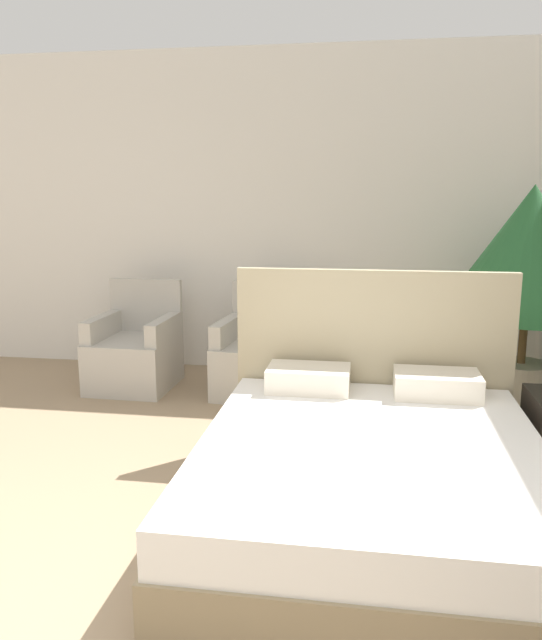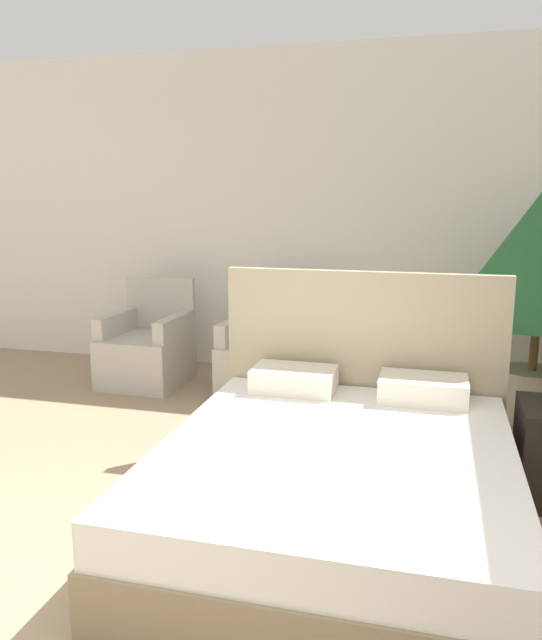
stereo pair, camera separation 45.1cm
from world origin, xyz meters
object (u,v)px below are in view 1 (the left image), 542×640
bed (370,475)px  potted_palm (530,257)px  armchair_near_window_right (260,360)px  armchair_near_window_left (135,355)px

bed → potted_palm: 2.41m
bed → armchair_near_window_right: (-0.90, 2.02, 0.01)m
armchair_near_window_right → potted_palm: bearing=2.8°
armchair_near_window_right → potted_palm: 2.23m
armchair_near_window_left → potted_palm: potted_palm is taller
bed → armchair_near_window_right: bearing=114.1°
armchair_near_window_right → potted_palm: potted_palm is taller
armchair_near_window_left → potted_palm: size_ratio=0.52×
armchair_near_window_left → potted_palm: 3.26m
bed → armchair_near_window_right: 2.22m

